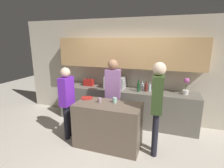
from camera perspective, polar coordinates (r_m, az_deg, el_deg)
name	(u,v)px	position (r m, az deg, el deg)	size (l,w,h in m)	color
ground_plane	(106,151)	(3.71, -1.92, -21.12)	(14.00, 14.00, 0.00)	beige
back_wall	(128,64)	(4.66, 5.27, 6.61)	(6.40, 0.40, 2.70)	beige
back_counter	(125,106)	(4.67, 4.16, -7.10)	(3.60, 0.62, 0.91)	#6B665B
kitchen_island	(108,125)	(3.67, -1.30, -13.20)	(1.33, 0.66, 0.91)	brown
microwave	(115,82)	(4.61, 1.00, 0.52)	(0.52, 0.39, 0.30)	#B7BABC
toaster	(89,82)	(4.92, -7.59, 0.53)	(0.26, 0.16, 0.18)	#B21E19
potted_plant	(186,86)	(4.41, 23.01, -0.64)	(0.14, 0.14, 0.40)	silver
bottle_0	(138,87)	(4.34, 8.64, -0.95)	(0.07, 0.07, 0.31)	#194723
bottle_1	(142,86)	(4.50, 9.87, -0.80)	(0.06, 0.06, 0.24)	silver
bottle_2	(146,87)	(4.40, 11.05, -1.07)	(0.07, 0.07, 0.27)	maroon
bottle_3	(150,88)	(4.44, 12.18, -1.20)	(0.07, 0.07, 0.22)	silver
plate_on_island	(87,98)	(3.85, -8.19, -4.52)	(0.26, 0.26, 0.01)	red
cup_0	(115,100)	(3.55, 0.87, -5.26)	(0.09, 0.09, 0.10)	#98C9BC
cup_1	(100,100)	(3.57, -4.03, -5.27)	(0.07, 0.07, 0.09)	#A68597
person_left	(113,90)	(4.00, 0.28, -1.88)	(0.37, 0.24, 1.73)	black
person_center	(67,97)	(3.89, -14.51, -4.28)	(0.21, 0.34, 1.60)	black
person_right	(157,101)	(3.27, 14.57, -5.43)	(0.23, 0.35, 1.78)	black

